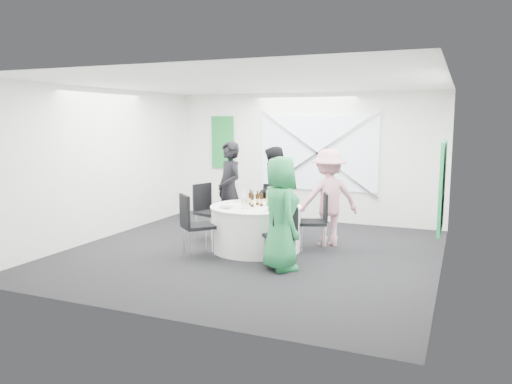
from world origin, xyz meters
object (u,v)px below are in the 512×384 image
at_px(person_man_back, 273,191).
at_px(chair_back, 272,205).
at_px(person_woman_pink, 328,198).
at_px(person_man_back_left, 229,190).
at_px(person_woman_green, 280,213).
at_px(green_water_bottle, 268,198).
at_px(chair_back_left, 207,207).
at_px(chair_back_right, 318,217).
at_px(chair_front_right, 282,232).
at_px(chair_front_left, 192,220).
at_px(clear_water_bottle, 244,199).
at_px(banquet_table, 256,228).

bearing_deg(person_man_back, chair_back, -155.69).
height_order(chair_back, person_woman_pink, person_woman_pink).
bearing_deg(person_man_back_left, person_woman_green, -6.26).
height_order(person_man_back, green_water_bottle, person_man_back).
xyz_separation_m(chair_back_left, chair_back_right, (2.13, 0.01, -0.03)).
relative_size(chair_front_right, green_water_bottle, 2.88).
distance_m(chair_front_right, person_man_back_left, 2.16).
height_order(person_man_back, person_woman_pink, same).
bearing_deg(chair_front_left, clear_water_bottle, -85.44).
bearing_deg(person_woman_green, person_man_back_left, 5.36).
xyz_separation_m(chair_back_left, person_woman_pink, (2.21, 0.36, 0.25)).
bearing_deg(clear_water_bottle, person_man_back, 86.80).
bearing_deg(green_water_bottle, chair_front_left, -136.06).
bearing_deg(chair_front_left, person_woman_pink, -97.22).
bearing_deg(chair_front_left, person_man_back, -66.05).
height_order(banquet_table, clear_water_bottle, clear_water_bottle).
xyz_separation_m(person_woman_green, clear_water_bottle, (-0.95, 0.81, 0.03)).
distance_m(chair_front_right, green_water_bottle, 1.12).
bearing_deg(green_water_bottle, chair_back, 107.52).
relative_size(person_man_back, person_woman_pink, 1.00).
height_order(chair_back, chair_back_right, chair_back_right).
bearing_deg(chair_back_left, green_water_bottle, -84.39).
height_order(banquet_table, chair_front_left, chair_front_left).
relative_size(chair_back_right, green_water_bottle, 3.04).
relative_size(chair_back_right, chair_front_left, 0.95).
bearing_deg(clear_water_bottle, chair_back_left, 154.03).
relative_size(banquet_table, chair_back_right, 1.59).
height_order(person_man_back_left, clear_water_bottle, person_man_back_left).
distance_m(person_man_back_left, clear_water_bottle, 0.94).
bearing_deg(chair_back, person_man_back_left, -146.00).
bearing_deg(person_man_back_left, banquet_table, 0.00).
bearing_deg(person_woman_green, chair_front_left, 47.26).
height_order(chair_front_right, person_man_back_left, person_man_back_left).
bearing_deg(person_woman_green, green_water_bottle, -10.05).
distance_m(chair_back, person_man_back_left, 0.92).
distance_m(banquet_table, chair_front_left, 1.16).
distance_m(person_woman_pink, clear_water_bottle, 1.50).
xyz_separation_m(chair_back_left, chair_front_right, (1.91, -1.19, -0.06)).
relative_size(chair_back, chair_front_left, 0.94).
relative_size(person_man_back_left, clear_water_bottle, 6.05).
bearing_deg(person_man_back_left, person_man_back, 74.03).
bearing_deg(banquet_table, chair_back_left, 161.88).
bearing_deg(chair_back_right, chair_back, -146.76).
distance_m(chair_front_right, person_woman_green, 0.31).
xyz_separation_m(chair_back_right, green_water_bottle, (-0.79, -0.31, 0.31)).
bearing_deg(chair_front_left, person_man_back_left, -46.30).
bearing_deg(chair_front_right, person_man_back_left, -85.76).
bearing_deg(green_water_bottle, person_man_back_left, 151.26).
xyz_separation_m(banquet_table, chair_back_left, (-1.14, 0.37, 0.23)).
bearing_deg(person_man_back, clear_water_bottle, -9.14).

